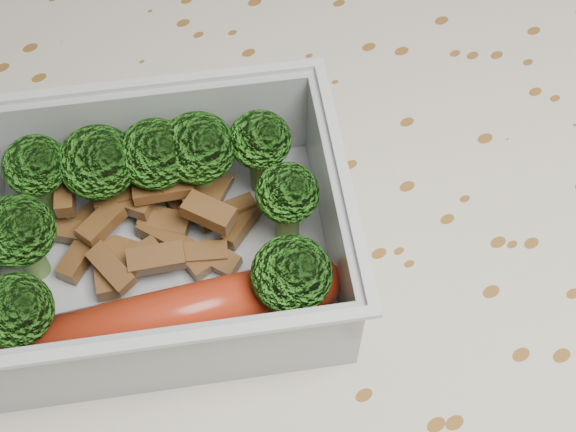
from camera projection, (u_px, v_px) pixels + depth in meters
dining_table at (279, 315)px, 0.50m from camera, size 1.40×0.90×0.75m
tablecloth at (278, 277)px, 0.46m from camera, size 1.46×0.96×0.19m
lunch_container at (161, 245)px, 0.40m from camera, size 0.23×0.21×0.07m
broccoli_florets at (150, 197)px, 0.39m from camera, size 0.17×0.15×0.06m
meat_pile at (155, 227)px, 0.41m from camera, size 0.11×0.09×0.03m
sausage at (175, 315)px, 0.38m from camera, size 0.16×0.07×0.03m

